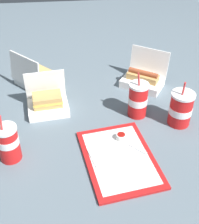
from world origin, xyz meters
The scene contains 11 objects.
ground_plane centered at (0.00, 0.00, 0.00)m, with size 3.20×3.20×0.00m, color slate.
food_tray centered at (0.29, 0.10, 0.01)m, with size 0.41×0.31×0.01m.
ketchup_cup centered at (0.19, 0.12, 0.03)m, with size 0.04×0.04×0.02m.
napkin_stack centered at (0.27, 0.04, 0.02)m, with size 0.10×0.10×0.00m, color white.
plastic_fork centered at (0.24, 0.17, 0.02)m, with size 0.11×0.01×0.01m, color white.
clamshell_hotdog_right centered at (-0.22, 0.30, 0.04)m, with size 0.25×0.26×0.17m.
clamshell_sandwich_back centered at (-0.28, -0.24, 0.05)m, with size 0.26×0.26×0.19m.
clamshell_sandwich_center centered at (-0.06, -0.18, 0.04)m, with size 0.17×0.20×0.18m.
soda_cup_front centered at (0.09, 0.39, 0.08)m, with size 0.10×0.10×0.22m.
soda_cup_corner centered at (0.02, 0.22, 0.08)m, with size 0.09×0.09×0.22m.
soda_cup_left centered at (0.23, -0.31, 0.08)m, with size 0.09×0.09×0.21m.
Camera 1 is at (1.11, -0.06, 0.88)m, focal length 50.00 mm.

